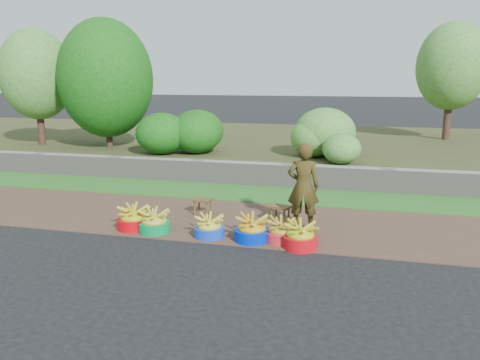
% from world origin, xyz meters
% --- Properties ---
extents(ground_plane, '(120.00, 120.00, 0.00)m').
position_xyz_m(ground_plane, '(0.00, 0.00, 0.00)').
color(ground_plane, black).
rests_on(ground_plane, ground).
extents(dirt_shoulder, '(80.00, 2.50, 0.02)m').
position_xyz_m(dirt_shoulder, '(0.00, 1.25, 0.01)').
color(dirt_shoulder, '#4C3529').
rests_on(dirt_shoulder, ground).
extents(grass_verge, '(80.00, 1.50, 0.04)m').
position_xyz_m(grass_verge, '(0.00, 3.25, 0.02)').
color(grass_verge, '#2B6C22').
rests_on(grass_verge, ground).
extents(retaining_wall, '(80.00, 0.35, 0.55)m').
position_xyz_m(retaining_wall, '(0.00, 4.10, 0.28)').
color(retaining_wall, gray).
rests_on(retaining_wall, ground).
extents(earth_bank, '(80.00, 10.00, 0.50)m').
position_xyz_m(earth_bank, '(0.00, 9.00, 0.25)').
color(earth_bank, '#3A3E1E').
rests_on(earth_bank, ground).
extents(vegetation, '(35.84, 7.72, 4.03)m').
position_xyz_m(vegetation, '(4.49, 7.60, 2.43)').
color(vegetation, '#38231A').
rests_on(vegetation, earth_bank).
extents(basin_a, '(0.55, 0.55, 0.41)m').
position_xyz_m(basin_a, '(-2.08, 0.37, 0.18)').
color(basin_a, red).
rests_on(basin_a, ground).
extents(basin_b, '(0.52, 0.52, 0.39)m').
position_xyz_m(basin_b, '(-1.67, 0.29, 0.17)').
color(basin_b, '#008640').
rests_on(basin_b, ground).
extents(basin_c, '(0.49, 0.49, 0.37)m').
position_xyz_m(basin_c, '(-0.72, 0.29, 0.16)').
color(basin_c, blue).
rests_on(basin_c, ground).
extents(basin_d, '(0.56, 0.56, 0.42)m').
position_xyz_m(basin_d, '(-0.01, 0.28, 0.19)').
color(basin_d, '#0025C8').
rests_on(basin_d, ground).
extents(basin_e, '(0.51, 0.51, 0.38)m').
position_xyz_m(basin_e, '(0.44, 0.35, 0.17)').
color(basin_e, red).
rests_on(basin_e, ground).
extents(basin_f, '(0.53, 0.53, 0.40)m').
position_xyz_m(basin_f, '(0.76, 0.18, 0.18)').
color(basin_f, red).
rests_on(basin_f, ground).
extents(stool_left, '(0.37, 0.30, 0.29)m').
position_xyz_m(stool_left, '(-1.21, 1.46, 0.25)').
color(stool_left, '#523B1E').
rests_on(stool_left, dirt_shoulder).
extents(stool_right, '(0.39, 0.35, 0.29)m').
position_xyz_m(stool_right, '(0.27, 1.33, 0.25)').
color(stool_right, '#523B1E').
rests_on(stool_right, dirt_shoulder).
extents(vendor_woman, '(0.57, 0.40, 1.46)m').
position_xyz_m(vendor_woman, '(0.69, 1.06, 0.75)').
color(vendor_woman, black).
rests_on(vendor_woman, dirt_shoulder).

